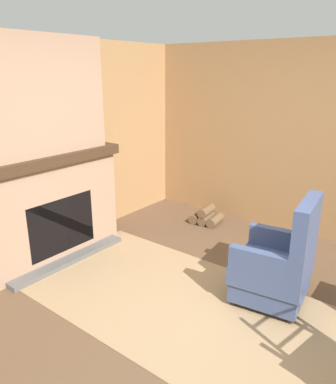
{
  "coord_description": "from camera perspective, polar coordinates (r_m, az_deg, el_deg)",
  "views": [
    {
      "loc": [
        1.34,
        -2.31,
        2.08
      ],
      "look_at": [
        -0.9,
        0.55,
        0.9
      ],
      "focal_mm": 35.0,
      "sensor_mm": 36.0,
      "label": 1
    }
  ],
  "objects": [
    {
      "name": "armchair",
      "position": [
        3.64,
        16.36,
        -10.82
      ],
      "size": [
        0.72,
        0.72,
        1.05
      ],
      "rotation": [
        0.0,
        0.0,
        3.27
      ],
      "color": "#3D4C75",
      "rests_on": "ground"
    },
    {
      "name": "wood_panel_wall_back",
      "position": [
        5.0,
        22.37,
        6.88
      ],
      "size": [
        5.41,
        0.09,
        2.46
      ],
      "color": "#9E7247",
      "rests_on": "ground"
    },
    {
      "name": "ground_plane",
      "position": [
        3.39,
        6.67,
        -20.07
      ],
      "size": [
        14.0,
        14.0,
        0.0
      ],
      "primitive_type": "plane",
      "color": "brown"
    },
    {
      "name": "chimney_breast",
      "position": [
        4.22,
        -19.25,
        13.68
      ],
      "size": [
        0.39,
        1.44,
        1.21
      ],
      "color": "#9E7A60",
      "rests_on": "fireplace_hearth"
    },
    {
      "name": "area_rug",
      "position": [
        3.57,
        4.88,
        -17.66
      ],
      "size": [
        3.68,
        1.65,
        0.01
      ],
      "color": "#997A56",
      "rests_on": "ground"
    },
    {
      "name": "fireplace_hearth",
      "position": [
        4.45,
        -17.56,
        -2.13
      ],
      "size": [
        0.66,
        1.74,
        1.23
      ],
      "color": "#9E7A60",
      "rests_on": "ground"
    },
    {
      "name": "storage_case",
      "position": [
        4.56,
        -14.42,
        7.71
      ],
      "size": [
        0.17,
        0.22,
        0.16
      ],
      "color": "gray",
      "rests_on": "fireplace_hearth"
    },
    {
      "name": "wood_panel_wall_left",
      "position": [
        4.5,
        -20.25,
        5.99
      ],
      "size": [
        0.06,
        5.41,
        2.46
      ],
      "color": "#9E7247",
      "rests_on": "ground"
    },
    {
      "name": "firewood_stack",
      "position": [
        5.38,
        5.87,
        -3.74
      ],
      "size": [
        0.44,
        0.37,
        0.25
      ],
      "rotation": [
        0.0,
        0.0,
        0.12
      ],
      "color": "brown",
      "rests_on": "ground"
    },
    {
      "name": "decorative_plate_on_mantel",
      "position": [
        4.33,
        -18.91,
        7.25
      ],
      "size": [
        0.06,
        0.23,
        0.23
      ],
      "color": "#336093",
      "rests_on": "fireplace_hearth"
    }
  ]
}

